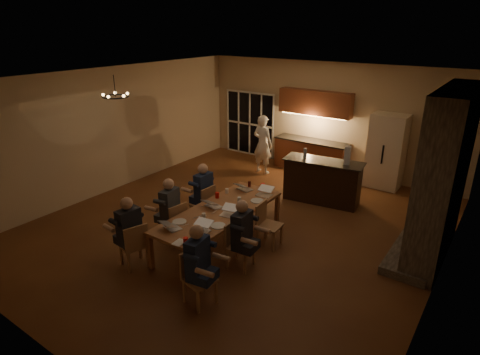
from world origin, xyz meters
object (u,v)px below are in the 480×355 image
laptop_f (264,191)px  chair_right_far (270,225)px  chair_left_mid (173,222)px  laptop_c (213,201)px  person_right_near (198,265)px  mug_mid (239,199)px  laptop_e (245,185)px  chair_right_near (200,279)px  redcup_mid (217,195)px  can_silver (202,222)px  chair_left_far (202,204)px  can_cola (249,184)px  person_left_mid (170,211)px  plate_far (257,201)px  laptop_a (172,223)px  laptop_b (200,226)px  redcup_near (186,241)px  person_right_mid (242,236)px  plate_near (218,226)px  person_left_far (204,193)px  redcup_far (263,186)px  plate_left (179,222)px  laptop_d (229,210)px  mug_back (227,191)px  chair_right_mid (241,246)px  person_left_near (130,233)px  standing_person (263,144)px  dining_table (220,227)px  bar_island (322,181)px  refrigerator (386,151)px  bar_bottle (305,153)px  chandelier (116,97)px  mug_front (204,216)px

laptop_f → chair_right_far: bearing=-54.9°
chair_left_mid → laptop_c: size_ratio=2.78×
person_right_near → mug_mid: size_ratio=13.80×
chair_left_mid → laptop_e: bearing=167.6°
chair_right_near → laptop_f: laptop_f is taller
laptop_e → chair_left_mid: bearing=81.3°
redcup_mid → can_silver: size_ratio=1.00×
chair_left_far → can_cola: bearing=144.0°
person_left_mid → plate_far: person_left_mid is taller
person_left_mid → laptop_a: size_ratio=4.31×
chair_right_near → laptop_b: (-0.63, 0.78, 0.42)m
person_left_mid → redcup_mid: bearing=144.6°
mug_mid → redcup_near: 1.92m
person_right_mid → can_cola: size_ratio=11.50×
plate_near → can_silver: bearing=-155.6°
person_left_far → redcup_far: size_ratio=11.50×
redcup_mid → plate_left: size_ratio=0.46×
chair_right_near → plate_left: bearing=67.5°
laptop_d → redcup_near: 1.27m
chair_left_far → mug_back: (0.50, 0.24, 0.36)m
chair_right_mid → redcup_far: bearing=13.8°
person_left_near → laptop_c: bearing=165.5°
laptop_d → plate_near: bearing=-90.4°
chair_left_mid → standing_person: (-0.70, 4.53, 0.43)m
dining_table → chair_right_mid: 0.94m
chair_right_mid → person_right_near: bearing=173.7°
mug_back → redcup_far: 0.83m
bar_island → plate_far: bearing=-108.1°
refrigerator → person_left_mid: size_ratio=1.45×
laptop_b → redcup_near: (0.08, -0.48, -0.05)m
person_right_mid → redcup_far: (-0.78, 1.94, 0.12)m
bar_bottle → can_silver: bearing=-93.1°
refrigerator → redcup_near: size_ratio=16.67×
refrigerator → mug_mid: refrigerator is taller
laptop_e → standing_person: bearing=-52.9°
redcup_near → chair_left_mid: bearing=143.1°
redcup_far → plate_near: size_ratio=0.43×
plate_far → laptop_a: bearing=-108.4°
redcup_near → redcup_far: size_ratio=1.00×
bar_island → plate_far: bar_island is taller
laptop_a → laptop_b: (0.49, 0.20, 0.00)m
laptop_c → standing_person: bearing=-61.3°
redcup_near → chandelier: bearing=157.8°
chair_right_mid → mug_front: 0.93m
person_left_far → can_cola: (0.69, 0.79, 0.12)m
plate_left → chair_left_mid: bearing=146.4°
laptop_a → laptop_b: 0.53m
bar_island → person_left_mid: (-1.68, -3.59, 0.15)m
laptop_d → plate_left: (-0.59, -0.75, -0.10)m
person_left_mid → can_cola: 1.97m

